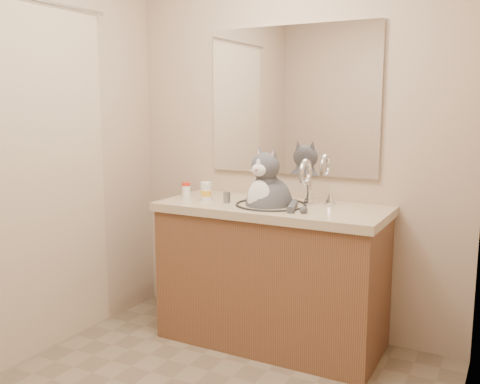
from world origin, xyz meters
name	(u,v)px	position (x,y,z in m)	size (l,w,h in m)	color
room	(177,160)	(0.00, 0.00, 1.20)	(2.22, 2.52, 2.42)	#807058
vanity	(272,271)	(0.00, 0.96, 0.44)	(1.34, 0.59, 1.12)	brown
mirror	(292,101)	(0.00, 1.24, 1.45)	(1.10, 0.02, 0.90)	white
shower_curtain	(24,180)	(-1.05, 0.10, 1.03)	(0.02, 1.30, 1.93)	beige
cat	(268,202)	(-0.01, 0.94, 0.87)	(0.39, 0.36, 0.55)	#444449
pill_bottle_redcap	(186,190)	(-0.59, 0.95, 0.90)	(0.06, 0.06, 0.09)	white
pill_bottle_orange	(206,192)	(-0.41, 0.90, 0.90)	(0.08, 0.08, 0.11)	white
grey_canister	(227,197)	(-0.26, 0.88, 0.88)	(0.05, 0.05, 0.07)	slate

